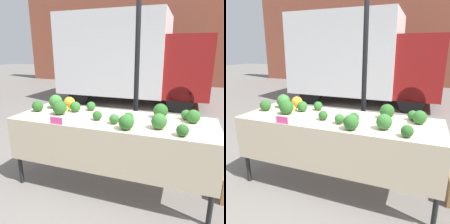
# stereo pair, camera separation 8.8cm
# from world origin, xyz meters

# --- Properties ---
(ground_plane) EXTENTS (40.00, 40.00, 0.00)m
(ground_plane) POSITION_xyz_m (0.00, 0.00, 0.00)
(ground_plane) COLOR slate
(building_facade) EXTENTS (16.00, 0.60, 4.70)m
(building_facade) POSITION_xyz_m (0.00, 9.05, 2.35)
(building_facade) COLOR brown
(building_facade) RESTS_ON ground_plane
(tent_pole) EXTENTS (0.07, 0.07, 2.54)m
(tent_pole) POSITION_xyz_m (0.11, 0.75, 1.27)
(tent_pole) COLOR black
(tent_pole) RESTS_ON ground_plane
(parked_truck) EXTENTS (4.55, 2.29, 2.75)m
(parked_truck) POSITION_xyz_m (-1.05, 4.74, 1.45)
(parked_truck) COLOR white
(parked_truck) RESTS_ON ground_plane
(market_table) EXTENTS (2.37, 0.82, 0.89)m
(market_table) POSITION_xyz_m (0.00, -0.07, 0.79)
(market_table) COLOR beige
(market_table) RESTS_ON ground_plane
(orange_cauliflower) EXTENTS (0.16, 0.16, 0.16)m
(orange_cauliflower) POSITION_xyz_m (-0.72, 0.27, 0.97)
(orange_cauliflower) COLOR orange
(orange_cauliflower) RESTS_ON market_table
(romanesco_head) EXTENTS (0.12, 0.12, 0.10)m
(romanesco_head) POSITION_xyz_m (-0.71, 0.13, 0.94)
(romanesco_head) COLOR #93B238
(romanesco_head) RESTS_ON market_table
(broccoli_head_0) EXTENTS (0.12, 0.12, 0.12)m
(broccoli_head_0) POSITION_xyz_m (0.81, -0.30, 0.95)
(broccoli_head_0) COLOR #285B23
(broccoli_head_0) RESTS_ON market_table
(broccoli_head_1) EXTENTS (0.14, 0.14, 0.14)m
(broccoli_head_1) POSITION_xyz_m (-0.55, 0.12, 0.96)
(broccoli_head_1) COLOR #2D6628
(broccoli_head_1) RESTS_ON market_table
(broccoli_head_2) EXTENTS (0.16, 0.16, 0.16)m
(broccoli_head_2) POSITION_xyz_m (0.26, -0.30, 0.97)
(broccoli_head_2) COLOR #2D6628
(broccoli_head_2) RESTS_ON market_table
(broccoli_head_3) EXTENTS (0.11, 0.11, 0.11)m
(broccoli_head_3) POSITION_xyz_m (0.08, -0.17, 0.95)
(broccoli_head_3) COLOR #336B2D
(broccoli_head_3) RESTS_ON market_table
(broccoli_head_4) EXTENTS (0.12, 0.12, 0.12)m
(broccoli_head_4) POSITION_xyz_m (0.23, -0.09, 0.95)
(broccoli_head_4) COLOR #285B23
(broccoli_head_4) RESTS_ON market_table
(broccoli_head_5) EXTENTS (0.18, 0.18, 0.18)m
(broccoli_head_5) POSITION_xyz_m (-0.68, -0.06, 0.98)
(broccoli_head_5) COLOR #285B23
(broccoli_head_5) RESTS_ON market_table
(broccoli_head_6) EXTENTS (0.11, 0.11, 0.11)m
(broccoli_head_6) POSITION_xyz_m (-0.14, -0.11, 0.95)
(broccoli_head_6) COLOR #285B23
(broccoli_head_6) RESTS_ON market_table
(broccoli_head_7) EXTENTS (0.15, 0.15, 0.15)m
(broccoli_head_7) POSITION_xyz_m (0.90, 0.14, 0.97)
(broccoli_head_7) COLOR #2D6628
(broccoli_head_7) RESTS_ON market_table
(broccoli_head_8) EXTENTS (0.12, 0.12, 0.12)m
(broccoli_head_8) POSITION_xyz_m (-0.38, 0.25, 0.95)
(broccoli_head_8) COLOR #2D6628
(broccoli_head_8) RESTS_ON market_table
(broccoli_head_9) EXTENTS (0.12, 0.12, 0.12)m
(broccoli_head_9) POSITION_xyz_m (0.83, 0.25, 0.95)
(broccoli_head_9) COLOR #336B2D
(broccoli_head_9) RESTS_ON market_table
(broccoli_head_10) EXTENTS (0.14, 0.14, 0.14)m
(broccoli_head_10) POSITION_xyz_m (-1.03, -0.02, 0.96)
(broccoli_head_10) COLOR #285B23
(broccoli_head_10) RESTS_ON market_table
(broccoli_head_11) EXTENTS (0.17, 0.17, 0.17)m
(broccoli_head_11) POSITION_xyz_m (0.54, 0.22, 0.98)
(broccoli_head_11) COLOR #285B23
(broccoli_head_11) RESTS_ON market_table
(broccoli_head_12) EXTENTS (0.16, 0.16, 0.16)m
(broccoli_head_12) POSITION_xyz_m (0.57, -0.17, 0.97)
(broccoli_head_12) COLOR #336B2D
(broccoli_head_12) RESTS_ON market_table
(broccoli_head_13) EXTENTS (0.19, 0.19, 0.19)m
(broccoli_head_13) POSITION_xyz_m (-0.90, 0.21, 0.99)
(broccoli_head_13) COLOR #387533
(broccoli_head_13) RESTS_ON market_table
(price_sign) EXTENTS (0.15, 0.01, 0.08)m
(price_sign) POSITION_xyz_m (-0.51, -0.40, 0.93)
(price_sign) COLOR #EF4793
(price_sign) RESTS_ON market_table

